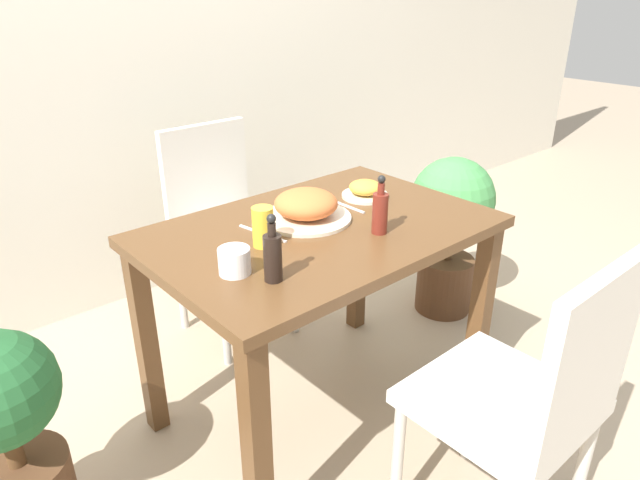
{
  "coord_description": "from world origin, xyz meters",
  "views": [
    {
      "loc": [
        -1.1,
        -1.26,
        1.47
      ],
      "look_at": [
        0.0,
        0.0,
        0.69
      ],
      "focal_mm": 32.0,
      "sensor_mm": 36.0,
      "label": 1
    }
  ],
  "objects": [
    {
      "name": "spoon_utensil",
      "position": [
        0.18,
        0.07,
        0.74
      ],
      "size": [
        0.01,
        0.18,
        0.0
      ],
      "rotation": [
        0.0,
        0.0,
        1.59
      ],
      "color": "silver",
      "rests_on": "dining_table"
    },
    {
      "name": "drink_cup",
      "position": [
        -0.38,
        -0.09,
        0.78
      ],
      "size": [
        0.09,
        0.09,
        0.07
      ],
      "color": "white",
      "rests_on": "dining_table"
    },
    {
      "name": "juice_glass",
      "position": [
        -0.22,
        0.0,
        0.8
      ],
      "size": [
        0.06,
        0.06,
        0.12
      ],
      "color": "gold",
      "rests_on": "dining_table"
    },
    {
      "name": "fork_utensil",
      "position": [
        -0.18,
        0.07,
        0.74
      ],
      "size": [
        0.04,
        0.2,
        0.0
      ],
      "rotation": [
        0.0,
        0.0,
        1.74
      ],
      "color": "silver",
      "rests_on": "dining_table"
    },
    {
      "name": "ground_plane",
      "position": [
        0.0,
        0.0,
        0.0
      ],
      "size": [
        16.0,
        16.0,
        0.0
      ],
      "primitive_type": "plane",
      "color": "tan"
    },
    {
      "name": "condiment_bottle",
      "position": [
        0.1,
        -0.16,
        0.81
      ],
      "size": [
        0.05,
        0.05,
        0.19
      ],
      "color": "maroon",
      "rests_on": "dining_table"
    },
    {
      "name": "food_plate",
      "position": [
        0.0,
        0.07,
        0.79
      ],
      "size": [
        0.3,
        0.3,
        0.1
      ],
      "color": "beige",
      "rests_on": "dining_table"
    },
    {
      "name": "wall_back",
      "position": [
        0.0,
        1.27,
        1.3
      ],
      "size": [
        8.0,
        0.05,
        2.6
      ],
      "color": "silver",
      "rests_on": "ground_plane"
    },
    {
      "name": "dining_table",
      "position": [
        0.0,
        0.0,
        0.63
      ],
      "size": [
        1.09,
        0.73,
        0.74
      ],
      "color": "brown",
      "rests_on": "ground_plane"
    },
    {
      "name": "chair_far",
      "position": [
        0.07,
        0.72,
        0.52
      ],
      "size": [
        0.42,
        0.42,
        0.91
      ],
      "color": "silver",
      "rests_on": "ground_plane"
    },
    {
      "name": "potted_plant_right",
      "position": [
        0.91,
        0.14,
        0.45
      ],
      "size": [
        0.37,
        0.37,
        0.75
      ],
      "color": "#51331E",
      "rests_on": "ground_plane"
    },
    {
      "name": "chair_near",
      "position": [
        0.03,
        -0.76,
        0.52
      ],
      "size": [
        0.42,
        0.42,
        0.91
      ],
      "rotation": [
        0.0,
        0.0,
        3.14
      ],
      "color": "silver",
      "rests_on": "ground_plane"
    },
    {
      "name": "sauce_bottle",
      "position": [
        -0.33,
        -0.19,
        0.81
      ],
      "size": [
        0.05,
        0.05,
        0.19
      ],
      "color": "black",
      "rests_on": "dining_table"
    },
    {
      "name": "potted_plant_left",
      "position": [
        -0.96,
        0.16,
        0.37
      ],
      "size": [
        0.31,
        0.31,
        0.66
      ],
      "color": "#51331E",
      "rests_on": "ground_plane"
    },
    {
      "name": "side_plate",
      "position": [
        0.3,
        0.09,
        0.77
      ],
      "size": [
        0.17,
        0.17,
        0.06
      ],
      "color": "beige",
      "rests_on": "dining_table"
    }
  ]
}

